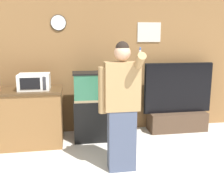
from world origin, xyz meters
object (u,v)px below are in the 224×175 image
at_px(counter_island, 18,118).
at_px(aquarium_on_stand, 99,106).
at_px(person_standing, 121,105).
at_px(microwave, 34,82).
at_px(tv_on_stand, 177,111).

height_order(counter_island, aquarium_on_stand, aquarium_on_stand).
distance_m(counter_island, person_standing, 1.93).
distance_m(microwave, aquarium_on_stand, 1.17).
relative_size(aquarium_on_stand, person_standing, 0.70).
bearing_deg(person_standing, tv_on_stand, 43.30).
distance_m(aquarium_on_stand, person_standing, 1.16).
bearing_deg(microwave, person_standing, -39.79).
bearing_deg(aquarium_on_stand, person_standing, -80.68).
height_order(aquarium_on_stand, tv_on_stand, tv_on_stand).
height_order(counter_island, tv_on_stand, tv_on_stand).
height_order(microwave, aquarium_on_stand, microwave).
distance_m(tv_on_stand, person_standing, 1.97).
xyz_separation_m(counter_island, person_standing, (1.55, -1.06, 0.43)).
bearing_deg(tv_on_stand, counter_island, -175.35).
bearing_deg(microwave, aquarium_on_stand, 3.87).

